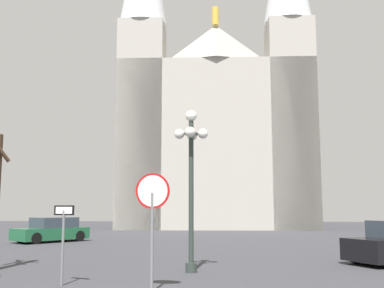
{
  "coord_description": "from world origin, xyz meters",
  "views": [
    {
      "loc": [
        2.68,
        -8.41,
        2.03
      ],
      "look_at": [
        0.35,
        19.8,
        5.9
      ],
      "focal_mm": 43.48,
      "sensor_mm": 36.0,
      "label": 1
    }
  ],
  "objects_px": {
    "stop_sign": "(152,207)",
    "one_way_arrow_sign": "(63,233)",
    "parked_car_near_green": "(52,230)",
    "cathedral": "(215,121)",
    "street_lamp": "(191,166)"
  },
  "relations": [
    {
      "from": "stop_sign",
      "to": "one_way_arrow_sign",
      "type": "height_order",
      "value": "stop_sign"
    },
    {
      "from": "stop_sign",
      "to": "parked_car_near_green",
      "type": "xyz_separation_m",
      "value": [
        -8.7,
        15.83,
        -1.38
      ]
    },
    {
      "from": "one_way_arrow_sign",
      "to": "stop_sign",
      "type": "bearing_deg",
      "value": -16.66
    },
    {
      "from": "cathedral",
      "to": "one_way_arrow_sign",
      "type": "height_order",
      "value": "cathedral"
    },
    {
      "from": "one_way_arrow_sign",
      "to": "street_lamp",
      "type": "xyz_separation_m",
      "value": [
        3.17,
        2.79,
        2.02
      ]
    },
    {
      "from": "street_lamp",
      "to": "parked_car_near_green",
      "type": "distance_m",
      "value": 15.68
    },
    {
      "from": "cathedral",
      "to": "street_lamp",
      "type": "distance_m",
      "value": 32.75
    },
    {
      "from": "cathedral",
      "to": "parked_car_near_green",
      "type": "height_order",
      "value": "cathedral"
    },
    {
      "from": "stop_sign",
      "to": "street_lamp",
      "type": "distance_m",
      "value": 3.83
    },
    {
      "from": "one_way_arrow_sign",
      "to": "parked_car_near_green",
      "type": "height_order",
      "value": "one_way_arrow_sign"
    },
    {
      "from": "cathedral",
      "to": "parked_car_near_green",
      "type": "bearing_deg",
      "value": -115.08
    },
    {
      "from": "cathedral",
      "to": "stop_sign",
      "type": "distance_m",
      "value": 36.51
    },
    {
      "from": "cathedral",
      "to": "stop_sign",
      "type": "relative_size",
      "value": 12.26
    },
    {
      "from": "street_lamp",
      "to": "parked_car_near_green",
      "type": "relative_size",
      "value": 1.15
    },
    {
      "from": "cathedral",
      "to": "parked_car_near_green",
      "type": "xyz_separation_m",
      "value": [
        -9.18,
        -19.6,
        -10.15
      ]
    }
  ]
}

